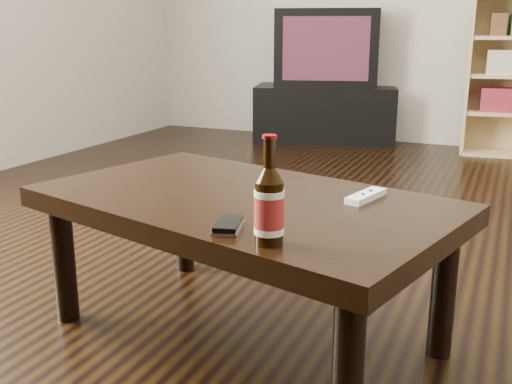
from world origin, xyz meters
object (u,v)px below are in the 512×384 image
at_px(coffee_table, 242,215).
at_px(remote, 366,196).
at_px(phone, 228,226).
at_px(tv_stand, 325,113).
at_px(tv, 327,48).
at_px(beer_bottle, 269,206).
at_px(bookshelf, 511,72).

distance_m(coffee_table, remote, 0.34).
height_order(phone, remote, same).
bearing_deg(tv_stand, remote, -86.38).
height_order(tv, beer_bottle, tv).
bearing_deg(tv_stand, phone, -91.82).
xyz_separation_m(tv, phone, (0.83, -3.45, -0.29)).
xyz_separation_m(tv, beer_bottle, (0.96, -3.50, -0.22)).
bearing_deg(beer_bottle, tv, 105.27).
height_order(tv, phone, tv).
distance_m(bookshelf, remote, 3.04).
distance_m(tv, remote, 3.27).
bearing_deg(coffee_table, tv_stand, 103.15).
xyz_separation_m(bookshelf, coffee_table, (-0.60, -3.13, -0.21)).
bearing_deg(bookshelf, beer_bottle, -101.49).
bearing_deg(tv, remote, -86.38).
xyz_separation_m(tv_stand, bookshelf, (1.34, -0.05, 0.36)).
height_order(beer_bottle, remote, beer_bottle).
relative_size(coffee_table, phone, 10.49).
bearing_deg(tv, tv_stand, 90.00).
bearing_deg(phone, remote, 43.26).
xyz_separation_m(tv_stand, remote, (1.06, -3.08, 0.21)).
bearing_deg(tv, phone, -91.82).
bearing_deg(beer_bottle, phone, 157.51).
xyz_separation_m(beer_bottle, remote, (0.11, 0.42, -0.07)).
bearing_deg(bookshelf, phone, -103.58).
xyz_separation_m(bookshelf, remote, (-0.28, -3.03, -0.15)).
distance_m(tv_stand, phone, 3.56).
bearing_deg(bookshelf, coffee_table, -105.95).
relative_size(tv, remote, 5.41).
bearing_deg(phone, tv, 88.27).
relative_size(coffee_table, beer_bottle, 5.39).
relative_size(tv, phone, 7.31).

